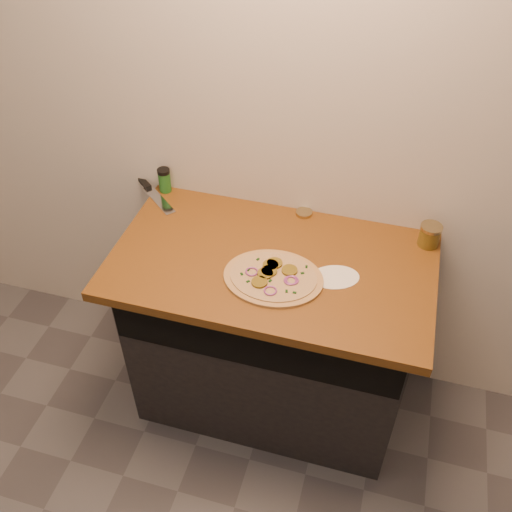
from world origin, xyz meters
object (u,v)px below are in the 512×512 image
(chefs_knife, at_px, (150,190))
(salsa_jar, at_px, (430,235))
(pizza, at_px, (273,277))
(spice_shaker, at_px, (164,180))

(chefs_knife, distance_m, salsa_jar, 1.16)
(pizza, relative_size, chefs_knife, 1.35)
(chefs_knife, xyz_separation_m, spice_shaker, (0.06, 0.02, 0.05))
(pizza, distance_m, spice_shaker, 0.70)
(salsa_jar, height_order, spice_shaker, spice_shaker)
(pizza, distance_m, chefs_knife, 0.74)
(chefs_knife, height_order, spice_shaker, spice_shaker)
(salsa_jar, xyz_separation_m, spice_shaker, (-1.10, 0.05, 0.01))
(salsa_jar, relative_size, spice_shaker, 0.84)
(pizza, bearing_deg, spice_shaker, 145.56)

